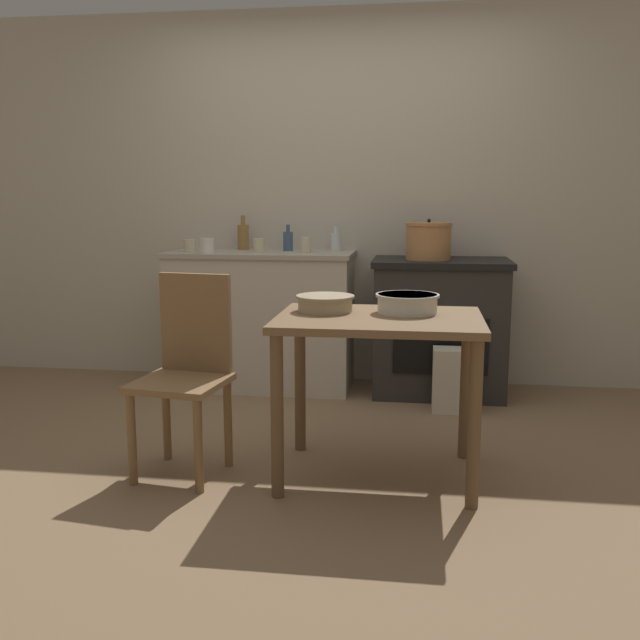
# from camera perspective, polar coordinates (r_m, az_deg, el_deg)

# --- Properties ---
(ground_plane) EXTENTS (14.00, 14.00, 0.00)m
(ground_plane) POSITION_cam_1_polar(r_m,az_deg,el_deg) (3.71, -1.13, -10.64)
(ground_plane) COLOR #896B4C
(wall_back) EXTENTS (8.00, 0.07, 2.55)m
(wall_back) POSITION_cam_1_polar(r_m,az_deg,el_deg) (5.05, 1.70, 9.59)
(wall_back) COLOR beige
(wall_back) RESTS_ON ground_plane
(counter_cabinet) EXTENTS (1.25, 0.58, 0.93)m
(counter_cabinet) POSITION_cam_1_polar(r_m,az_deg,el_deg) (4.89, -4.67, 0.05)
(counter_cabinet) COLOR beige
(counter_cabinet) RESTS_ON ground_plane
(stove) EXTENTS (0.88, 0.60, 0.89)m
(stove) POSITION_cam_1_polar(r_m,az_deg,el_deg) (4.78, 9.55, -0.52)
(stove) COLOR #2D2B28
(stove) RESTS_ON ground_plane
(work_table) EXTENTS (0.93, 0.69, 0.76)m
(work_table) POSITION_cam_1_polar(r_m,az_deg,el_deg) (3.27, 4.73, -1.90)
(work_table) COLOR brown
(work_table) RESTS_ON ground_plane
(chair) EXTENTS (0.45, 0.45, 0.94)m
(chair) POSITION_cam_1_polar(r_m,az_deg,el_deg) (3.42, -10.61, -3.83)
(chair) COLOR olive
(chair) RESTS_ON ground_plane
(flour_sack) EXTENTS (0.24, 0.17, 0.39)m
(flour_sack) POSITION_cam_1_polar(r_m,az_deg,el_deg) (4.42, 10.58, -4.76)
(flour_sack) COLOR beige
(flour_sack) RESTS_ON ground_plane
(stock_pot) EXTENTS (0.30, 0.30, 0.26)m
(stock_pot) POSITION_cam_1_polar(r_m,az_deg,el_deg) (4.68, 8.67, 6.27)
(stock_pot) COLOR #B77A47
(stock_pot) RESTS_ON stove
(mixing_bowl_large) EXTENTS (0.28, 0.28, 0.08)m
(mixing_bowl_large) POSITION_cam_1_polar(r_m,az_deg,el_deg) (3.36, 0.42, 1.43)
(mixing_bowl_large) COLOR tan
(mixing_bowl_large) RESTS_ON work_table
(mixing_bowl_small) EXTENTS (0.30, 0.30, 0.09)m
(mixing_bowl_small) POSITION_cam_1_polar(r_m,az_deg,el_deg) (3.34, 7.00, 1.41)
(mixing_bowl_small) COLOR silver
(mixing_bowl_small) RESTS_ON work_table
(bottle_far_left) EXTENTS (0.07, 0.07, 0.18)m
(bottle_far_left) POSITION_cam_1_polar(r_m,az_deg,el_deg) (4.89, -2.57, 6.36)
(bottle_far_left) COLOR #3D5675
(bottle_far_left) RESTS_ON counter_cabinet
(bottle_left) EXTENTS (0.07, 0.07, 0.17)m
(bottle_left) POSITION_cam_1_polar(r_m,az_deg,el_deg) (4.90, 1.27, 6.33)
(bottle_left) COLOR silver
(bottle_left) RESTS_ON counter_cabinet
(bottle_mid_left) EXTENTS (0.08, 0.08, 0.24)m
(bottle_mid_left) POSITION_cam_1_polar(r_m,az_deg,el_deg) (5.03, -6.16, 6.67)
(bottle_mid_left) COLOR olive
(bottle_mid_left) RESTS_ON counter_cabinet
(cup_center_left) EXTENTS (0.07, 0.07, 0.10)m
(cup_center_left) POSITION_cam_1_polar(r_m,az_deg,el_deg) (4.73, -1.16, 6.04)
(cup_center_left) COLOR beige
(cup_center_left) RESTS_ON counter_cabinet
(cup_center) EXTENTS (0.07, 0.07, 0.09)m
(cup_center) POSITION_cam_1_polar(r_m,az_deg,el_deg) (4.76, -4.92, 5.97)
(cup_center) COLOR beige
(cup_center) RESTS_ON counter_cabinet
(cup_center_right) EXTENTS (0.08, 0.08, 0.08)m
(cup_center_right) POSITION_cam_1_polar(r_m,az_deg,el_deg) (4.91, -10.39, 5.89)
(cup_center_right) COLOR beige
(cup_center_right) RESTS_ON counter_cabinet
(cup_mid_right) EXTENTS (0.09, 0.09, 0.10)m
(cup_mid_right) POSITION_cam_1_polar(r_m,az_deg,el_deg) (4.72, -9.02, 5.89)
(cup_mid_right) COLOR silver
(cup_mid_right) RESTS_ON counter_cabinet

